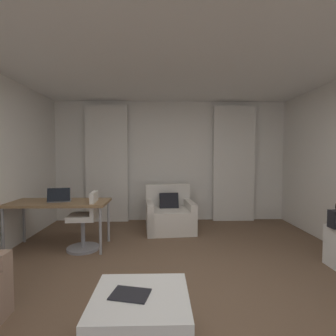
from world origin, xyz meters
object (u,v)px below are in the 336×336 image
(desk, at_px, (59,205))
(armchair, at_px, (170,216))
(laptop, at_px, (60,199))
(magazine_open, at_px, (130,294))
(desk_chair, at_px, (86,224))
(coffee_table, at_px, (141,321))

(desk, bearing_deg, armchair, 27.06)
(laptop, xyz_separation_m, magazine_open, (1.32, -2.03, -0.37))
(desk_chair, relative_size, magazine_open, 2.77)
(armchair, distance_m, desk_chair, 1.62)
(desk, bearing_deg, laptop, -57.25)
(laptop, distance_m, coffee_table, 2.53)
(armchair, distance_m, coffee_table, 2.96)
(laptop, relative_size, coffee_table, 0.51)
(desk, distance_m, desk_chair, 0.51)
(coffee_table, distance_m, magazine_open, 0.21)
(laptop, relative_size, magazine_open, 1.16)
(desk_chair, bearing_deg, desk, 169.31)
(laptop, height_order, magazine_open, laptop)
(desk_chair, relative_size, coffee_table, 1.22)
(coffee_table, bearing_deg, armchair, 83.92)
(armchair, bearing_deg, magazine_open, -97.56)
(laptop, bearing_deg, desk_chair, -7.41)
(armchair, bearing_deg, laptop, -151.99)
(magazine_open, bearing_deg, coffee_table, -4.12)
(desk, relative_size, coffee_table, 2.06)
(desk, distance_m, coffee_table, 2.54)
(desk_chair, xyz_separation_m, laptop, (-0.40, 0.05, 0.38))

